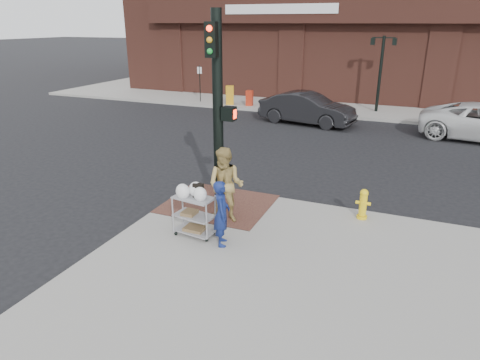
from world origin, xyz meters
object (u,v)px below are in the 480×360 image
at_px(utility_cart, 194,212).
at_px(fire_hydrant, 363,204).
at_px(traffic_signal_pole, 218,108).
at_px(sedan_dark, 307,108).
at_px(woman_blue, 222,213).
at_px(lamp_post, 381,66).
at_px(pedestrian_tan, 226,185).

xyz_separation_m(utility_cart, fire_hydrant, (3.49, 2.43, -0.18)).
height_order(traffic_signal_pole, fire_hydrant, traffic_signal_pole).
bearing_deg(utility_cart, sedan_dark, 92.87).
height_order(traffic_signal_pole, woman_blue, traffic_signal_pole).
bearing_deg(utility_cart, fire_hydrant, 34.82).
bearing_deg(utility_cart, traffic_signal_pole, 95.21).
height_order(woman_blue, utility_cart, woman_blue).
relative_size(lamp_post, woman_blue, 2.66).
xyz_separation_m(woman_blue, sedan_dark, (-1.42, 13.17, -0.12)).
xyz_separation_m(lamp_post, traffic_signal_pole, (-2.48, -15.23, 0.21)).
relative_size(sedan_dark, fire_hydrant, 6.00).
distance_m(woman_blue, utility_cart, 0.80).
height_order(lamp_post, utility_cart, lamp_post).
relative_size(pedestrian_tan, sedan_dark, 0.40).
bearing_deg(utility_cart, pedestrian_tan, 70.20).
bearing_deg(woman_blue, utility_cart, 55.42).
xyz_separation_m(lamp_post, pedestrian_tan, (-1.96, -15.95, -1.53)).
distance_m(lamp_post, utility_cart, 17.20).
xyz_separation_m(lamp_post, utility_cart, (-2.32, -16.94, -1.89)).
relative_size(sedan_dark, utility_cart, 3.69).
bearing_deg(woman_blue, traffic_signal_pole, 2.94).
relative_size(pedestrian_tan, utility_cart, 1.47).
bearing_deg(traffic_signal_pole, fire_hydrant, 11.09).
distance_m(traffic_signal_pole, fire_hydrant, 4.36).
bearing_deg(traffic_signal_pole, lamp_post, 80.76).
bearing_deg(traffic_signal_pole, woman_blue, -63.56).
distance_m(utility_cart, fire_hydrant, 4.25).
relative_size(traffic_signal_pole, utility_cart, 3.90).
distance_m(lamp_post, fire_hydrant, 14.71).
relative_size(utility_cart, fire_hydrant, 1.63).
relative_size(lamp_post, fire_hydrant, 5.07).
relative_size(woman_blue, utility_cart, 1.17).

